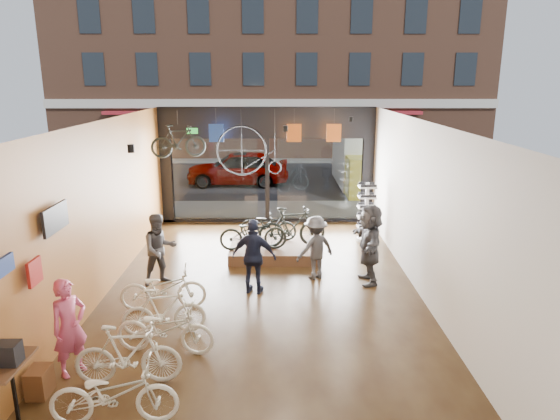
{
  "coord_description": "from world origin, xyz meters",
  "views": [
    {
      "loc": [
        0.33,
        -10.26,
        4.66
      ],
      "look_at": [
        0.4,
        1.4,
        1.59
      ],
      "focal_mm": 32.0,
      "sensor_mm": 36.0,
      "label": 1
    }
  ],
  "objects_px": {
    "box_truck": "(364,162)",
    "floor_bike_1": "(128,355)",
    "floor_bike_4": "(163,288)",
    "display_bike_right": "(268,225)",
    "floor_bike_2": "(165,329)",
    "customer_3": "(315,248)",
    "customer_0": "(69,327)",
    "customer_5": "(370,244)",
    "display_bike_mid": "(292,227)",
    "hung_bike": "(178,141)",
    "street_car": "(238,168)",
    "floor_bike_0": "(114,394)",
    "display_bike_left": "(253,233)",
    "customer_1": "(160,249)",
    "display_platform": "(275,250)",
    "penny_farthing": "(252,152)",
    "floor_bike_3": "(164,311)",
    "customer_2": "(254,257)",
    "sunglasses_rack": "(366,212)"
  },
  "relations": [
    {
      "from": "box_truck",
      "to": "floor_bike_1",
      "type": "bearing_deg",
      "value": -113.04
    },
    {
      "from": "floor_bike_4",
      "to": "display_bike_right",
      "type": "relative_size",
      "value": 1.1
    },
    {
      "from": "floor_bike_2",
      "to": "customer_3",
      "type": "relative_size",
      "value": 1.13
    },
    {
      "from": "customer_0",
      "to": "customer_5",
      "type": "xyz_separation_m",
      "value": [
        5.48,
        3.74,
        0.13
      ]
    },
    {
      "from": "floor_bike_4",
      "to": "display_bike_mid",
      "type": "height_order",
      "value": "display_bike_mid"
    },
    {
      "from": "hung_bike",
      "to": "street_car",
      "type": "bearing_deg",
      "value": -25.16
    },
    {
      "from": "floor_bike_2",
      "to": "hung_bike",
      "type": "height_order",
      "value": "hung_bike"
    },
    {
      "from": "floor_bike_0",
      "to": "display_bike_left",
      "type": "distance_m",
      "value": 6.69
    },
    {
      "from": "floor_bike_0",
      "to": "display_bike_mid",
      "type": "xyz_separation_m",
      "value": [
        2.64,
        6.72,
        0.38
      ]
    },
    {
      "from": "floor_bike_1",
      "to": "customer_0",
      "type": "height_order",
      "value": "customer_0"
    },
    {
      "from": "floor_bike_0",
      "to": "display_bike_right",
      "type": "xyz_separation_m",
      "value": [
        2.0,
        7.36,
        0.25
      ]
    },
    {
      "from": "display_bike_right",
      "to": "customer_1",
      "type": "distance_m",
      "value": 3.46
    },
    {
      "from": "floor_bike_1",
      "to": "customer_5",
      "type": "distance_m",
      "value": 6.05
    },
    {
      "from": "display_bike_right",
      "to": "customer_5",
      "type": "bearing_deg",
      "value": -123.37
    },
    {
      "from": "street_car",
      "to": "floor_bike_2",
      "type": "height_order",
      "value": "street_car"
    },
    {
      "from": "display_bike_mid",
      "to": "customer_0",
      "type": "bearing_deg",
      "value": 135.93
    },
    {
      "from": "floor_bike_4",
      "to": "display_bike_mid",
      "type": "relative_size",
      "value": 0.97
    },
    {
      "from": "display_platform",
      "to": "hung_bike",
      "type": "distance_m",
      "value": 4.25
    },
    {
      "from": "street_car",
      "to": "penny_farthing",
      "type": "bearing_deg",
      "value": 8.17
    },
    {
      "from": "penny_farthing",
      "to": "customer_0",
      "type": "bearing_deg",
      "value": -107.95
    },
    {
      "from": "display_bike_right",
      "to": "floor_bike_3",
      "type": "bearing_deg",
      "value": 170.13
    },
    {
      "from": "box_truck",
      "to": "floor_bike_1",
      "type": "height_order",
      "value": "box_truck"
    },
    {
      "from": "customer_0",
      "to": "floor_bike_1",
      "type": "bearing_deg",
      "value": -70.09
    },
    {
      "from": "floor_bike_2",
      "to": "display_bike_mid",
      "type": "distance_m",
      "value": 5.4
    },
    {
      "from": "floor_bike_1",
      "to": "box_truck",
      "type": "bearing_deg",
      "value": -25.93
    },
    {
      "from": "floor_bike_0",
      "to": "customer_2",
      "type": "height_order",
      "value": "customer_2"
    },
    {
      "from": "box_truck",
      "to": "display_bike_mid",
      "type": "xyz_separation_m",
      "value": [
        -3.36,
        -8.54,
        -0.37
      ]
    },
    {
      "from": "floor_bike_0",
      "to": "display_bike_left",
      "type": "xyz_separation_m",
      "value": [
        1.62,
        6.48,
        0.3
      ]
    },
    {
      "from": "street_car",
      "to": "display_bike_right",
      "type": "distance_m",
      "value": 9.03
    },
    {
      "from": "box_truck",
      "to": "penny_farthing",
      "type": "relative_size",
      "value": 3.22
    },
    {
      "from": "floor_bike_2",
      "to": "display_bike_right",
      "type": "bearing_deg",
      "value": -10.83
    },
    {
      "from": "customer_1",
      "to": "penny_farthing",
      "type": "bearing_deg",
      "value": 34.12
    },
    {
      "from": "display_bike_mid",
      "to": "display_platform",
      "type": "bearing_deg",
      "value": 63.47
    },
    {
      "from": "customer_0",
      "to": "display_bike_right",
      "type": "bearing_deg",
      "value": 10.17
    },
    {
      "from": "display_bike_left",
      "to": "sunglasses_rack",
      "type": "bearing_deg",
      "value": -68.91
    },
    {
      "from": "floor_bike_1",
      "to": "customer_2",
      "type": "relative_size",
      "value": 0.98
    },
    {
      "from": "floor_bike_4",
      "to": "customer_1",
      "type": "height_order",
      "value": "customer_1"
    },
    {
      "from": "display_bike_left",
      "to": "floor_bike_0",
      "type": "bearing_deg",
      "value": 160.39
    },
    {
      "from": "floor_bike_3",
      "to": "display_bike_left",
      "type": "height_order",
      "value": "display_bike_left"
    },
    {
      "from": "street_car",
      "to": "customer_2",
      "type": "relative_size",
      "value": 2.68
    },
    {
      "from": "floor_bike_4",
      "to": "customer_2",
      "type": "distance_m",
      "value": 2.07
    },
    {
      "from": "customer_1",
      "to": "customer_5",
      "type": "xyz_separation_m",
      "value": [
        4.87,
        0.05,
        0.1
      ]
    },
    {
      "from": "street_car",
      "to": "floor_bike_0",
      "type": "bearing_deg",
      "value": -1.65
    },
    {
      "from": "box_truck",
      "to": "street_car",
      "type": "bearing_deg",
      "value": 169.76
    },
    {
      "from": "customer_3",
      "to": "customer_1",
      "type": "bearing_deg",
      "value": -24.49
    },
    {
      "from": "display_bike_mid",
      "to": "display_bike_right",
      "type": "xyz_separation_m",
      "value": [
        -0.64,
        0.64,
        -0.13
      ]
    },
    {
      "from": "street_car",
      "to": "customer_3",
      "type": "height_order",
      "value": "street_car"
    },
    {
      "from": "display_bike_left",
      "to": "customer_0",
      "type": "distance_m",
      "value": 5.89
    },
    {
      "from": "floor_bike_2",
      "to": "display_platform",
      "type": "distance_m",
      "value": 5.34
    },
    {
      "from": "display_platform",
      "to": "customer_1",
      "type": "height_order",
      "value": "customer_1"
    }
  ]
}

